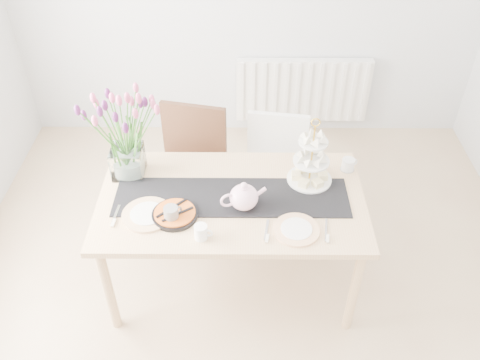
{
  "coord_description": "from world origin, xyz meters",
  "views": [
    {
      "loc": [
        -0.04,
        -1.85,
        2.79
      ],
      "look_at": [
        -0.06,
        0.35,
        0.93
      ],
      "focal_mm": 38.0,
      "sensor_mm": 36.0,
      "label": 1
    }
  ],
  "objects_px": {
    "chair_brown": "(191,161)",
    "tart_tin": "(175,214)",
    "cream_jug": "(348,165)",
    "mug_grey": "(171,214)",
    "chair_white": "(275,166)",
    "cake_stand": "(311,166)",
    "mug_white": "(201,232)",
    "plate_left": "(147,214)",
    "radiator": "(303,90)",
    "dining_table": "(232,207)",
    "plate_right": "(296,230)",
    "teapot": "(244,197)",
    "tulip_vase": "(121,122)"
  },
  "relations": [
    {
      "from": "chair_brown",
      "to": "tart_tin",
      "type": "distance_m",
      "value": 0.79
    },
    {
      "from": "cream_jug",
      "to": "mug_grey",
      "type": "xyz_separation_m",
      "value": [
        -1.07,
        -0.47,
        0.01
      ]
    },
    {
      "from": "chair_white",
      "to": "cake_stand",
      "type": "relative_size",
      "value": 2.15
    },
    {
      "from": "mug_grey",
      "to": "cake_stand",
      "type": "bearing_deg",
      "value": -20.03
    },
    {
      "from": "chair_brown",
      "to": "mug_white",
      "type": "relative_size",
      "value": 10.75
    },
    {
      "from": "tart_tin",
      "to": "plate_left",
      "type": "distance_m",
      "value": 0.16
    },
    {
      "from": "chair_brown",
      "to": "plate_left",
      "type": "height_order",
      "value": "chair_brown"
    },
    {
      "from": "plate_left",
      "to": "radiator",
      "type": "bearing_deg",
      "value": 60.74
    },
    {
      "from": "dining_table",
      "to": "cream_jug",
      "type": "relative_size",
      "value": 19.68
    },
    {
      "from": "mug_white",
      "to": "plate_right",
      "type": "xyz_separation_m",
      "value": [
        0.53,
        0.06,
        -0.04
      ]
    },
    {
      "from": "cake_stand",
      "to": "chair_brown",
      "type": "bearing_deg",
      "value": 150.81
    },
    {
      "from": "mug_grey",
      "to": "mug_white",
      "type": "xyz_separation_m",
      "value": [
        0.18,
        -0.13,
        -0.01
      ]
    },
    {
      "from": "teapot",
      "to": "plate_right",
      "type": "relative_size",
      "value": 1.02
    },
    {
      "from": "cake_stand",
      "to": "mug_white",
      "type": "distance_m",
      "value": 0.81
    },
    {
      "from": "teapot",
      "to": "cream_jug",
      "type": "relative_size",
      "value": 3.3
    },
    {
      "from": "chair_brown",
      "to": "chair_white",
      "type": "distance_m",
      "value": 0.61
    },
    {
      "from": "tart_tin",
      "to": "tulip_vase",
      "type": "bearing_deg",
      "value": 130.08
    },
    {
      "from": "mug_grey",
      "to": "teapot",
      "type": "bearing_deg",
      "value": -28.91
    },
    {
      "from": "cake_stand",
      "to": "mug_white",
      "type": "xyz_separation_m",
      "value": [
        -0.64,
        -0.49,
        -0.07
      ]
    },
    {
      "from": "dining_table",
      "to": "cream_jug",
      "type": "distance_m",
      "value": 0.79
    },
    {
      "from": "chair_white",
      "to": "teapot",
      "type": "height_order",
      "value": "teapot"
    },
    {
      "from": "radiator",
      "to": "mug_grey",
      "type": "height_order",
      "value": "mug_grey"
    },
    {
      "from": "cream_jug",
      "to": "mug_grey",
      "type": "distance_m",
      "value": 1.17
    },
    {
      "from": "mug_grey",
      "to": "tart_tin",
      "type": "bearing_deg",
      "value": 25.57
    },
    {
      "from": "tart_tin",
      "to": "mug_white",
      "type": "distance_m",
      "value": 0.24
    },
    {
      "from": "cake_stand",
      "to": "tart_tin",
      "type": "relative_size",
      "value": 1.53
    },
    {
      "from": "chair_brown",
      "to": "mug_white",
      "type": "xyz_separation_m",
      "value": [
        0.15,
        -0.93,
        0.24
      ]
    },
    {
      "from": "tulip_vase",
      "to": "mug_grey",
      "type": "bearing_deg",
      "value": -53.66
    },
    {
      "from": "dining_table",
      "to": "chair_white",
      "type": "bearing_deg",
      "value": 63.87
    },
    {
      "from": "tulip_vase",
      "to": "teapot",
      "type": "bearing_deg",
      "value": -23.67
    },
    {
      "from": "radiator",
      "to": "dining_table",
      "type": "height_order",
      "value": "same"
    },
    {
      "from": "teapot",
      "to": "plate_left",
      "type": "distance_m",
      "value": 0.57
    },
    {
      "from": "mug_grey",
      "to": "chair_brown",
      "type": "bearing_deg",
      "value": 44.11
    },
    {
      "from": "tulip_vase",
      "to": "plate_left",
      "type": "bearing_deg",
      "value": -66.46
    },
    {
      "from": "dining_table",
      "to": "tulip_vase",
      "type": "height_order",
      "value": "tulip_vase"
    },
    {
      "from": "chair_white",
      "to": "dining_table",
      "type": "bearing_deg",
      "value": -107.76
    },
    {
      "from": "cream_jug",
      "to": "radiator",
      "type": "bearing_deg",
      "value": 70.19
    },
    {
      "from": "cream_jug",
      "to": "chair_white",
      "type": "bearing_deg",
      "value": 117.45
    },
    {
      "from": "chair_white",
      "to": "tulip_vase",
      "type": "height_order",
      "value": "tulip_vase"
    },
    {
      "from": "chair_white",
      "to": "cake_stand",
      "type": "xyz_separation_m",
      "value": [
        0.18,
        -0.45,
        0.36
      ]
    },
    {
      "from": "tulip_vase",
      "to": "tart_tin",
      "type": "xyz_separation_m",
      "value": [
        0.33,
        -0.39,
        -0.37
      ]
    },
    {
      "from": "tart_tin",
      "to": "plate_right",
      "type": "height_order",
      "value": "tart_tin"
    },
    {
      "from": "tulip_vase",
      "to": "mug_grey",
      "type": "relative_size",
      "value": 7.03
    },
    {
      "from": "chair_brown",
      "to": "tulip_vase",
      "type": "bearing_deg",
      "value": -120.22
    },
    {
      "from": "dining_table",
      "to": "mug_white",
      "type": "relative_size",
      "value": 18.14
    },
    {
      "from": "cake_stand",
      "to": "mug_white",
      "type": "height_order",
      "value": "cake_stand"
    },
    {
      "from": "chair_brown",
      "to": "mug_grey",
      "type": "bearing_deg",
      "value": -79.8
    },
    {
      "from": "chair_white",
      "to": "tulip_vase",
      "type": "distance_m",
      "value": 1.2
    },
    {
      "from": "radiator",
      "to": "plate_right",
      "type": "xyz_separation_m",
      "value": [
        -0.24,
        -2.06,
        0.31
      ]
    },
    {
      "from": "cake_stand",
      "to": "teapot",
      "type": "distance_m",
      "value": 0.48
    }
  ]
}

